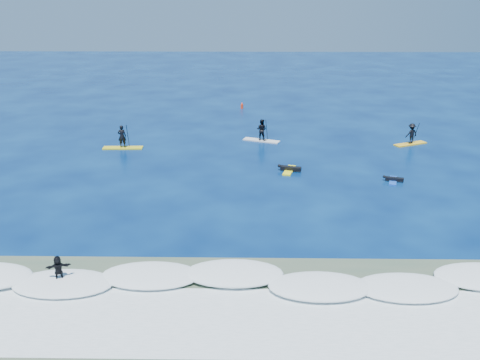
{
  "coord_description": "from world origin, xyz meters",
  "views": [
    {
      "loc": [
        1.67,
        -32.03,
        13.41
      ],
      "look_at": [
        1.1,
        2.5,
        0.6
      ],
      "focal_mm": 40.0,
      "sensor_mm": 36.0,
      "label": 1
    }
  ],
  "objects_px": {
    "prone_paddler_far": "(393,180)",
    "marker_buoy": "(242,106)",
    "sup_paddler_left": "(122,140)",
    "sup_paddler_center": "(262,132)",
    "wave_surfer": "(58,270)",
    "prone_paddler_near": "(289,169)",
    "sup_paddler_right": "(411,135)"
  },
  "relations": [
    {
      "from": "prone_paddler_far",
      "to": "marker_buoy",
      "type": "relative_size",
      "value": 2.57
    },
    {
      "from": "sup_paddler_left",
      "to": "sup_paddler_center",
      "type": "bearing_deg",
      "value": 9.69
    },
    {
      "from": "sup_paddler_left",
      "to": "wave_surfer",
      "type": "distance_m",
      "value": 22.09
    },
    {
      "from": "sup_paddler_left",
      "to": "marker_buoy",
      "type": "xyz_separation_m",
      "value": [
        10.04,
        15.54,
        -0.41
      ]
    },
    {
      "from": "sup_paddler_left",
      "to": "sup_paddler_center",
      "type": "height_order",
      "value": "sup_paddler_left"
    },
    {
      "from": "sup_paddler_left",
      "to": "wave_surfer",
      "type": "bearing_deg",
      "value": -86.88
    },
    {
      "from": "prone_paddler_near",
      "to": "marker_buoy",
      "type": "relative_size",
      "value": 3.13
    },
    {
      "from": "prone_paddler_near",
      "to": "marker_buoy",
      "type": "distance_m",
      "value": 21.54
    },
    {
      "from": "sup_paddler_left",
      "to": "prone_paddler_far",
      "type": "distance_m",
      "value": 22.58
    },
    {
      "from": "prone_paddler_far",
      "to": "marker_buoy",
      "type": "height_order",
      "value": "marker_buoy"
    },
    {
      "from": "sup_paddler_right",
      "to": "prone_paddler_near",
      "type": "distance_m",
      "value": 13.31
    },
    {
      "from": "marker_buoy",
      "to": "sup_paddler_center",
      "type": "bearing_deg",
      "value": -81.63
    },
    {
      "from": "wave_surfer",
      "to": "prone_paddler_near",
      "type": "bearing_deg",
      "value": 35.2
    },
    {
      "from": "wave_surfer",
      "to": "marker_buoy",
      "type": "height_order",
      "value": "wave_surfer"
    },
    {
      "from": "sup_paddler_left",
      "to": "marker_buoy",
      "type": "height_order",
      "value": "sup_paddler_left"
    },
    {
      "from": "sup_paddler_center",
      "to": "prone_paddler_near",
      "type": "bearing_deg",
      "value": -55.44
    },
    {
      "from": "prone_paddler_near",
      "to": "prone_paddler_far",
      "type": "xyz_separation_m",
      "value": [
        7.28,
        -2.14,
        -0.03
      ]
    },
    {
      "from": "sup_paddler_left",
      "to": "sup_paddler_right",
      "type": "xyz_separation_m",
      "value": [
        25.05,
        1.59,
        0.11
      ]
    },
    {
      "from": "sup_paddler_left",
      "to": "prone_paddler_near",
      "type": "xyz_separation_m",
      "value": [
        13.91,
        -5.65,
        -0.58
      ]
    },
    {
      "from": "sup_paddler_center",
      "to": "marker_buoy",
      "type": "relative_size",
      "value": 4.52
    },
    {
      "from": "prone_paddler_far",
      "to": "sup_paddler_left",
      "type": "bearing_deg",
      "value": 85.74
    },
    {
      "from": "wave_surfer",
      "to": "sup_paddler_left",
      "type": "bearing_deg",
      "value": 76.43
    },
    {
      "from": "sup_paddler_left",
      "to": "sup_paddler_right",
      "type": "distance_m",
      "value": 25.11
    },
    {
      "from": "sup_paddler_center",
      "to": "prone_paddler_far",
      "type": "distance_m",
      "value": 13.81
    },
    {
      "from": "prone_paddler_far",
      "to": "wave_surfer",
      "type": "xyz_separation_m",
      "value": [
        -19.26,
        -14.22,
        0.64
      ]
    },
    {
      "from": "sup_paddler_right",
      "to": "prone_paddler_far",
      "type": "xyz_separation_m",
      "value": [
        -3.87,
        -9.39,
        -0.72
      ]
    },
    {
      "from": "wave_surfer",
      "to": "marker_buoy",
      "type": "bearing_deg",
      "value": 59.24
    },
    {
      "from": "sup_paddler_right",
      "to": "prone_paddler_far",
      "type": "relative_size",
      "value": 1.63
    },
    {
      "from": "prone_paddler_near",
      "to": "wave_surfer",
      "type": "bearing_deg",
      "value": 159.25
    },
    {
      "from": "sup_paddler_right",
      "to": "wave_surfer",
      "type": "relative_size",
      "value": 1.64
    },
    {
      "from": "prone_paddler_near",
      "to": "wave_surfer",
      "type": "distance_m",
      "value": 20.28
    },
    {
      "from": "sup_paddler_right",
      "to": "prone_paddler_far",
      "type": "height_order",
      "value": "sup_paddler_right"
    }
  ]
}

